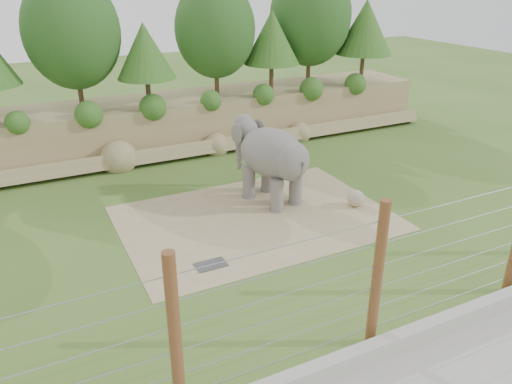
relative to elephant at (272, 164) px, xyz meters
name	(u,v)px	position (x,y,z in m)	size (l,w,h in m)	color
ground	(283,259)	(-1.80, -4.18, -1.59)	(90.00, 90.00, 0.00)	#426122
back_embankment	(173,71)	(-1.21, 8.49, 2.38)	(30.00, 5.52, 8.77)	olive
dirt_patch	(256,218)	(-1.30, -1.18, -1.58)	(10.00, 7.00, 0.02)	tan
drain_grate	(211,265)	(-4.08, -3.52, -1.55)	(1.00, 0.60, 0.03)	#262628
elephant	(272,164)	(0.00, 0.00, 0.00)	(1.68, 3.92, 3.17)	#605A55
stone_ball	(356,198)	(2.72, -2.00, -1.23)	(0.68, 0.68, 0.68)	gray
retaining_wall	(383,347)	(-1.80, -9.18, -1.34)	(26.00, 0.35, 0.50)	#A1A095
barrier_fence	(377,276)	(-1.80, -8.68, 0.41)	(20.26, 0.26, 4.00)	brown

